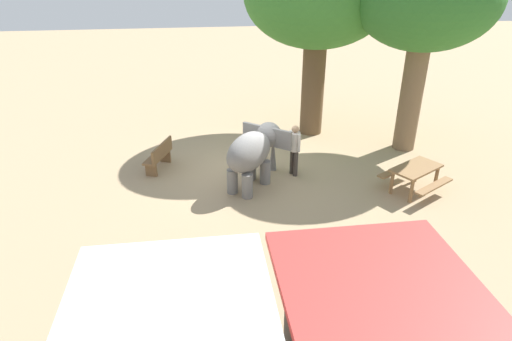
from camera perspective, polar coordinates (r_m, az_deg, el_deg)
name	(u,v)px	position (r m, az deg, el deg)	size (l,w,h in m)	color
ground_plane	(254,172)	(13.76, -0.30, -0.19)	(60.00, 60.00, 0.00)	tan
elephant	(254,151)	(12.57, -0.30, 2.57)	(2.22, 2.31, 1.69)	slate
person_handler	(295,147)	(13.25, 5.05, 3.13)	(0.32, 0.47, 1.62)	#3F3833
shade_tree_secondary	(427,1)	(15.18, 21.34, 19.83)	(4.50, 4.13, 6.55)	brown
wooden_bench	(159,155)	(14.08, -12.46, 1.93)	(0.87, 1.45, 0.88)	brown
picnic_table_near	(415,173)	(13.18, 20.05, -0.33)	(2.04, 2.03, 0.78)	olive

